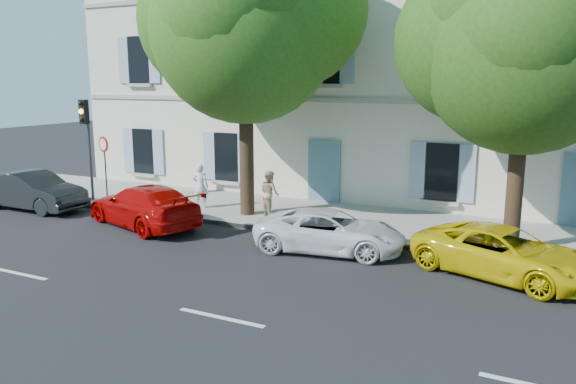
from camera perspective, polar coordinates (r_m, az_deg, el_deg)
The scene contains 14 objects.
ground at distance 14.99m, azimuth 1.61°, elevation -7.09°, with size 90.00×90.00×0.00m, color black.
sidewalk at distance 18.95m, azimuth 7.25°, elevation -3.01°, with size 36.00×4.50×0.15m, color #A09E96.
kerb at distance 16.98m, azimuth 4.84°, elevation -4.63°, with size 36.00×0.16×0.16m, color #9E998E.
building at distance 23.92m, azimuth 12.28°, elevation 14.09°, with size 28.00×7.00×12.00m, color beige.
car_dark_sedan at distance 22.81m, azimuth -24.47°, elevation 0.11°, with size 1.49×4.28×1.41m, color black.
car_red_coupe at distance 18.99m, azimuth -14.43°, elevation -1.35°, with size 1.93×4.74×1.38m, color #AF0605.
car_white_coupe at distance 15.77m, azimuth 4.31°, elevation -3.99°, with size 1.93×4.18×1.16m, color white.
car_yellow_supercar at distance 14.69m, azimuth 21.07°, elevation -5.77°, with size 2.01×4.37×1.21m, color #D9BF09.
tree_left at distance 19.16m, azimuth -4.41°, elevation 16.19°, with size 6.24×6.24×9.67m.
tree_right at distance 16.05m, azimuth 23.01°, elevation 13.04°, with size 5.37×5.37×8.28m.
traffic_light at distance 22.62m, azimuth -19.84°, elevation 6.11°, with size 0.31×0.44×3.87m.
road_sign at distance 22.03m, azimuth -18.16°, elevation 3.55°, with size 0.57×0.19×2.53m.
pedestrian_a at distance 20.61m, azimuth -8.87°, elevation 0.60°, with size 0.59×0.38×1.61m, color silver.
pedestrian_b at distance 19.20m, azimuth -1.88°, elevation -0.11°, with size 0.76×0.59×1.57m, color tan.
Camera 1 is at (5.92, -12.94, 4.72)m, focal length 35.00 mm.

